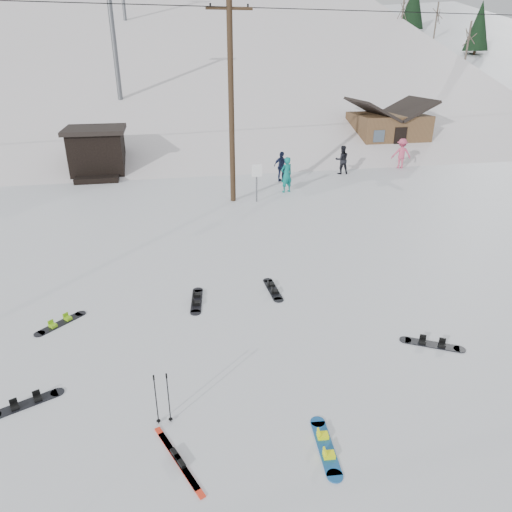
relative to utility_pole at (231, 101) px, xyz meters
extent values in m
plane|color=white|center=(-2.00, -14.00, -4.68)|extent=(200.00, 200.00, 0.00)
cube|color=silver|center=(-2.00, 41.00, -16.68)|extent=(60.00, 85.24, 65.97)
cube|color=white|center=(36.00, 36.00, -15.68)|extent=(45.66, 93.98, 54.59)
cylinder|color=#3A2819|center=(0.00, 0.00, -0.18)|extent=(0.26, 0.26, 9.00)
cube|color=#3A2819|center=(0.00, 0.00, 3.72)|extent=(2.00, 0.12, 0.12)
cylinder|color=black|center=(0.00, 0.00, 3.84)|extent=(0.08, 0.08, 0.12)
cylinder|color=#595B60|center=(1.10, -0.40, -3.78)|extent=(0.07, 0.07, 1.80)
cube|color=white|center=(1.10, -0.44, -3.13)|extent=(0.50, 0.04, 0.60)
cube|color=black|center=(-7.00, 7.00, -3.43)|extent=(3.00, 3.00, 2.50)
cube|color=black|center=(-7.00, 7.00, -2.06)|extent=(3.40, 3.40, 0.25)
cube|color=black|center=(-7.00, 5.20, -4.53)|extent=(2.40, 1.20, 0.30)
cylinder|color=#595B60|center=(-6.00, 16.00, 2.57)|extent=(0.36, 0.36, 8.00)
cube|color=brown|center=(13.00, 10.00, -3.33)|extent=(5.00, 4.00, 2.70)
cube|color=black|center=(11.65, 10.00, -1.63)|extent=(2.69, 4.40, 1.43)
cube|color=black|center=(14.35, 10.00, -1.63)|extent=(2.69, 4.40, 1.43)
cube|color=black|center=(13.00, 7.98, -3.58)|extent=(0.90, 0.06, 1.90)
cube|color=#195AA3|center=(-0.77, -15.68, -4.67)|extent=(0.40, 1.28, 0.03)
cylinder|color=#195AA3|center=(-0.71, -15.06, -4.67)|extent=(0.29, 0.29, 0.03)
cylinder|color=#195AA3|center=(-0.82, -16.31, -4.67)|extent=(0.29, 0.29, 0.03)
cube|color=#F1FF0D|center=(-0.74, -15.46, -4.61)|extent=(0.22, 0.17, 0.08)
cube|color=#F1FF0D|center=(-0.79, -15.91, -4.61)|extent=(0.22, 0.17, 0.08)
cube|color=red|center=(-3.40, -15.51, -4.67)|extent=(0.76, 1.59, 0.02)
cube|color=black|center=(-3.40, -15.51, -4.62)|extent=(0.20, 0.31, 0.08)
cube|color=red|center=(-3.47, -15.35, -4.67)|extent=(0.76, 1.59, 0.02)
cube|color=black|center=(-3.47, -15.35, -4.62)|extent=(0.20, 0.31, 0.08)
cylinder|color=black|center=(-3.77, -14.44, -4.12)|extent=(0.02, 0.02, 1.12)
cylinder|color=black|center=(-3.77, -14.44, -4.62)|extent=(0.08, 0.08, 0.01)
cylinder|color=black|center=(-3.77, -14.44, -3.58)|extent=(0.03, 0.03, 0.10)
cylinder|color=black|center=(-3.53, -14.44, -4.12)|extent=(0.02, 0.02, 1.12)
cylinder|color=black|center=(-3.53, -14.44, -4.62)|extent=(0.08, 0.08, 0.01)
cylinder|color=black|center=(-3.53, -14.44, -3.58)|extent=(0.03, 0.03, 0.10)
cube|color=black|center=(-6.44, -13.36, -4.67)|extent=(1.22, 0.74, 0.02)
cylinder|color=black|center=(-5.88, -13.11, -4.67)|extent=(0.28, 0.28, 0.02)
cube|color=black|center=(-6.24, -13.27, -4.62)|extent=(0.22, 0.24, 0.08)
cube|color=black|center=(-6.64, -13.45, -4.62)|extent=(0.22, 0.24, 0.08)
cube|color=black|center=(-2.63, -9.74, -4.67)|extent=(0.48, 1.36, 0.03)
cylinder|color=black|center=(-2.54, -9.08, -4.67)|extent=(0.31, 0.31, 0.03)
cylinder|color=black|center=(-2.72, -10.40, -4.67)|extent=(0.31, 0.31, 0.03)
cube|color=black|center=(-2.60, -9.51, -4.61)|extent=(0.24, 0.19, 0.09)
cube|color=black|center=(-2.66, -9.98, -4.61)|extent=(0.24, 0.19, 0.09)
cube|color=black|center=(-6.31, -10.24, -4.67)|extent=(1.09, 1.05, 0.03)
cylinder|color=black|center=(-5.86, -9.82, -4.67)|extent=(0.28, 0.28, 0.03)
cylinder|color=black|center=(-6.76, -10.66, -4.67)|extent=(0.28, 0.28, 0.03)
cube|color=#80C216|center=(-6.15, -10.09, -4.62)|extent=(0.25, 0.25, 0.08)
cube|color=#80C216|center=(-6.47, -10.39, -4.62)|extent=(0.25, 0.25, 0.08)
cube|color=black|center=(2.92, -13.13, -4.67)|extent=(1.25, 0.89, 0.03)
cylinder|color=black|center=(3.48, -13.45, -4.67)|extent=(0.29, 0.29, 0.03)
cylinder|color=black|center=(2.37, -12.82, -4.67)|extent=(0.29, 0.29, 0.03)
cube|color=black|center=(3.12, -13.25, -4.61)|extent=(0.24, 0.26, 0.08)
cube|color=black|center=(2.73, -13.02, -4.61)|extent=(0.24, 0.26, 0.08)
cube|color=black|center=(-0.28, -9.53, -4.67)|extent=(0.33, 1.30, 0.03)
cylinder|color=black|center=(-0.29, -8.88, -4.67)|extent=(0.30, 0.30, 0.03)
cylinder|color=black|center=(-0.26, -10.18, -4.67)|extent=(0.30, 0.30, 0.03)
cube|color=black|center=(-0.28, -9.29, -4.61)|extent=(0.22, 0.16, 0.09)
cube|color=black|center=(-0.27, -9.76, -4.61)|extent=(0.22, 0.16, 0.09)
imported|color=#0B736B|center=(2.96, 0.95, -3.76)|extent=(0.78, 0.65, 1.84)
imported|color=black|center=(7.27, 4.17, -3.84)|extent=(0.86, 0.69, 1.69)
imported|color=#C14464|center=(11.49, 4.85, -3.76)|extent=(1.32, 0.95, 1.84)
imported|color=#1B2343|center=(3.26, 3.09, -3.84)|extent=(0.99, 0.99, 1.69)
camera|label=1|loc=(-3.28, -21.53, 1.94)|focal=32.00mm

